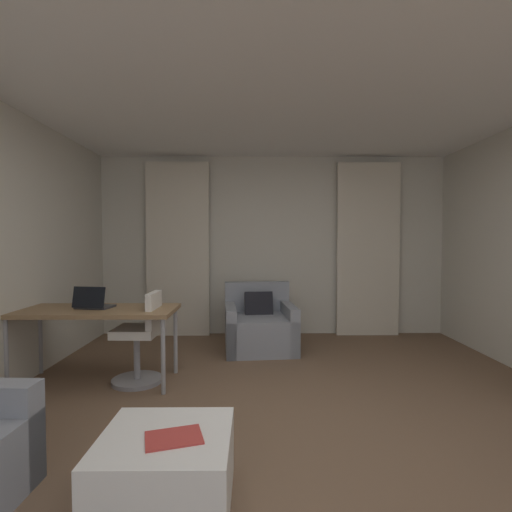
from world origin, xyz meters
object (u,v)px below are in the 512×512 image
(laptop, at_px, (93,304))
(coffee_table, at_px, (166,470))
(armchair, at_px, (260,327))
(desk, at_px, (97,314))
(magazine_open, at_px, (174,438))
(desk_chair, at_px, (141,342))

(laptop, xyz_separation_m, coffee_table, (1.09, -1.74, -0.58))
(armchair, relative_size, desk, 0.63)
(desk, bearing_deg, magazine_open, -58.16)
(armchair, distance_m, desk, 2.00)
(laptop, bearing_deg, coffee_table, -58.00)
(desk_chair, bearing_deg, desk, -179.21)
(armchair, distance_m, coffee_table, 2.93)
(armchair, bearing_deg, desk, -143.96)
(laptop, height_order, coffee_table, laptop)
(laptop, height_order, magazine_open, laptop)
(armchair, relative_size, coffee_table, 1.40)
(armchair, height_order, desk_chair, desk_chair)
(desk_chair, height_order, laptop, laptop)
(magazine_open, bearing_deg, desk_chair, 110.99)
(armchair, height_order, desk, armchair)
(desk_chair, height_order, magazine_open, desk_chair)
(armchair, distance_m, desk_chair, 1.64)
(desk, bearing_deg, coffee_table, -58.71)
(desk_chair, bearing_deg, magazine_open, -69.01)
(laptop, distance_m, magazine_open, 2.15)
(magazine_open, bearing_deg, armchair, 80.60)
(desk, height_order, laptop, laptop)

